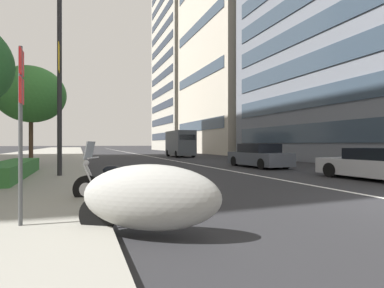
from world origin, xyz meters
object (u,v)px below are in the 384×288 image
Objects in this scene: motorcycle_mid_row at (150,198)px; parking_sign_by_curb at (21,113)px; car_lead_in_lane at (259,156)px; street_lamp_with_banners at (66,47)px; delivery_van_ahead at (180,143)px; motorcycle_by_sign_pole at (117,185)px; car_mid_block_traffic at (377,165)px; street_tree_far_plaza at (31,95)px.

parking_sign_by_curb is at bearing 7.25° from motorcycle_mid_row.
motorcycle_mid_row is 14.18m from car_lead_in_lane.
street_lamp_with_banners is (8.51, 1.49, 4.74)m from motorcycle_mid_row.
motorcycle_by_sign_pole is at bearing 159.25° from delivery_van_ahead.
car_mid_block_traffic is at bearing -176.98° from delivery_van_ahead.
motorcycle_by_sign_pole is 2.94m from parking_sign_by_curb.
car_mid_block_traffic is 22.24m from delivery_van_ahead.
motorcycle_mid_row is at bearing -114.39° from parking_sign_by_curb.
motorcycle_by_sign_pole is 12.35m from car_lead_in_lane.
street_lamp_with_banners is (-17.37, 10.81, 3.85)m from delivery_van_ahead.
car_mid_block_traffic is 17.04m from street_tree_far_plaza.
motorcycle_by_sign_pole is 0.38× the size of street_tree_far_plaza.
car_lead_in_lane is at bearing -114.12° from motorcycle_by_sign_pole.
motorcycle_mid_row is at bearing 107.60° from car_mid_block_traffic.
street_lamp_with_banners reaches higher than car_mid_block_traffic.
motorcycle_mid_row is 2.42m from parking_sign_by_curb.
motorcycle_mid_row is 2.75m from motorcycle_by_sign_pole.
street_lamp_with_banners is (5.77, 1.34, 4.90)m from motorcycle_by_sign_pole.
motorcycle_by_sign_pole is 0.24× the size of street_lamp_with_banners.
car_lead_in_lane is 0.87× the size of delivery_van_ahead.
car_mid_block_traffic is at bearing -149.30° from motorcycle_by_sign_pole.
delivery_van_ahead is 1.82× the size of parking_sign_by_curb.
street_lamp_with_banners is at bearing -48.42° from motorcycle_mid_row.
car_lead_in_lane reaches higher than motorcycle_mid_row.
motorcycle_mid_row is at bearing 161.70° from delivery_van_ahead.
car_lead_in_lane is (7.08, 0.67, 0.08)m from car_mid_block_traffic.
street_lamp_with_banners reaches higher than motorcycle_by_sign_pole.
delivery_van_ahead is at bearing -1.23° from car_mid_block_traffic.
motorcycle_mid_row is 9.86m from street_lamp_with_banners.
car_lead_in_lane reaches higher than car_mid_block_traffic.
motorcycle_by_sign_pole is 0.47× the size of car_mid_block_traffic.
delivery_van_ahead is at bearing -24.06° from parking_sign_by_curb.
delivery_van_ahead is at bearing -46.22° from street_tree_far_plaza.
car_mid_block_traffic is at bearing -113.00° from street_lamp_with_banners.
car_lead_in_lane is 11.92m from street_lamp_with_banners.
car_mid_block_traffic is 7.11m from car_lead_in_lane.
street_tree_far_plaza is at bearing 135.29° from delivery_van_ahead.
car_mid_block_traffic is 1.00× the size of car_lead_in_lane.
car_mid_block_traffic is (0.93, -10.06, 0.15)m from motorcycle_by_sign_pole.
delivery_van_ahead reaches higher than motorcycle_by_sign_pole.
motorcycle_by_sign_pole is at bearing -41.96° from parking_sign_by_curb.
car_lead_in_lane is (10.75, -9.24, 0.06)m from motorcycle_mid_row.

